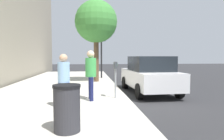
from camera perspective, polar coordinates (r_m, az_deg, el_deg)
ground_plane at (r=8.46m, az=4.01°, el=-8.18°), size 80.00×80.00×0.00m
sidewalk_slab at (r=8.45m, az=-16.64°, el=-7.83°), size 28.00×6.00×0.15m
parking_meter at (r=7.77m, az=0.99°, el=-0.55°), size 0.36×0.12×1.41m
pedestrian_at_meter at (r=7.46m, az=-6.01°, el=-0.18°), size 0.55×0.40×1.83m
pedestrian_bystander at (r=6.46m, az=-13.47°, el=-1.83°), size 0.42×0.40×1.69m
parked_sedan_near at (r=9.89m, az=10.42°, el=-1.26°), size 4.46×2.09×1.77m
street_tree at (r=13.27m, az=-4.52°, el=13.34°), size 2.71×2.71×5.20m
traffic_signal at (r=15.28m, az=-2.64°, el=6.85°), size 0.24×0.44×3.60m
trash_bin at (r=4.48m, az=-12.61°, el=-10.44°), size 0.59×0.59×1.01m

